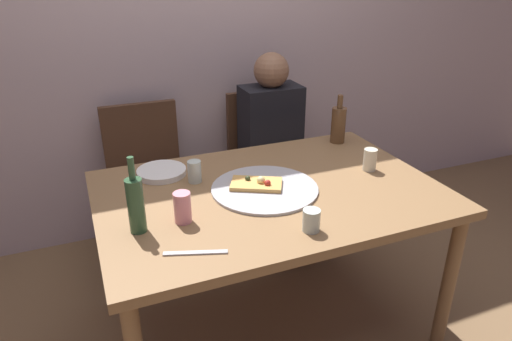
{
  "coord_description": "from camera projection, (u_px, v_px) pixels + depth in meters",
  "views": [
    {
      "loc": [
        -0.73,
        -1.64,
        1.66
      ],
      "look_at": [
        -0.02,
        0.11,
        0.8
      ],
      "focal_mm": 32.44,
      "sensor_mm": 36.0,
      "label": 1
    }
  ],
  "objects": [
    {
      "name": "beer_bottle",
      "position": [
        136.0,
        204.0,
        1.66
      ],
      "size": [
        0.06,
        0.06,
        0.3
      ],
      "color": "#2D5133",
      "rests_on": "dining_table"
    },
    {
      "name": "soda_can",
      "position": [
        182.0,
        207.0,
        1.74
      ],
      "size": [
        0.07,
        0.07,
        0.12
      ],
      "primitive_type": "cylinder",
      "color": "pink",
      "rests_on": "dining_table"
    },
    {
      "name": "dining_table",
      "position": [
        270.0,
        205.0,
        2.04
      ],
      "size": [
        1.47,
        0.99,
        0.75
      ],
      "color": "olive",
      "rests_on": "ground_plane"
    },
    {
      "name": "tumbler_near",
      "position": [
        370.0,
        160.0,
        2.18
      ],
      "size": [
        0.06,
        0.06,
        0.1
      ],
      "primitive_type": "cylinder",
      "color": "beige",
      "rests_on": "dining_table"
    },
    {
      "name": "pizza_tray",
      "position": [
        265.0,
        189.0,
        2.0
      ],
      "size": [
        0.46,
        0.46,
        0.01
      ],
      "primitive_type": "cylinder",
      "color": "#ADADB2",
      "rests_on": "dining_table"
    },
    {
      "name": "table_knife",
      "position": [
        195.0,
        253.0,
        1.57
      ],
      "size": [
        0.21,
        0.09,
        0.01
      ],
      "primitive_type": "cube",
      "rotation": [
        0.0,
        0.0,
        5.96
      ],
      "color": "#B7B7BC",
      "rests_on": "dining_table"
    },
    {
      "name": "pizza_slice_last",
      "position": [
        257.0,
        184.0,
        2.01
      ],
      "size": [
        0.26,
        0.22,
        0.05
      ],
      "color": "tan",
      "rests_on": "pizza_tray"
    },
    {
      "name": "ground_plane",
      "position": [
        268.0,
        322.0,
        2.32
      ],
      "size": [
        8.0,
        8.0,
        0.0
      ],
      "primitive_type": "plane",
      "color": "brown"
    },
    {
      "name": "wine_bottle",
      "position": [
        338.0,
        124.0,
        2.49
      ],
      "size": [
        0.08,
        0.08,
        0.26
      ],
      "color": "brown",
      "rests_on": "dining_table"
    },
    {
      "name": "chair_left",
      "position": [
        147.0,
        172.0,
        2.73
      ],
      "size": [
        0.44,
        0.44,
        0.9
      ],
      "rotation": [
        0.0,
        0.0,
        3.14
      ],
      "color": "#472D1E",
      "rests_on": "ground_plane"
    },
    {
      "name": "tumbler_far",
      "position": [
        195.0,
        172.0,
        2.06
      ],
      "size": [
        0.06,
        0.06,
        0.1
      ],
      "primitive_type": "cylinder",
      "color": "#B7C6BC",
      "rests_on": "dining_table"
    },
    {
      "name": "wine_glass",
      "position": [
        311.0,
        220.0,
        1.69
      ],
      "size": [
        0.07,
        0.07,
        0.09
      ],
      "primitive_type": "cylinder",
      "color": "#B7C6BC",
      "rests_on": "dining_table"
    },
    {
      "name": "guest_in_sweater",
      "position": [
        276.0,
        143.0,
        2.81
      ],
      "size": [
        0.36,
        0.56,
        1.17
      ],
      "rotation": [
        0.0,
        0.0,
        3.14
      ],
      "color": "black",
      "rests_on": "ground_plane"
    },
    {
      "name": "plate_stack",
      "position": [
        162.0,
        172.0,
        2.14
      ],
      "size": [
        0.23,
        0.23,
        0.03
      ],
      "primitive_type": "cylinder",
      "color": "white",
      "rests_on": "dining_table"
    },
    {
      "name": "back_wall",
      "position": [
        192.0,
        25.0,
        2.78
      ],
      "size": [
        6.0,
        0.1,
        2.6
      ],
      "primitive_type": "cube",
      "color": "#B29EA3",
      "rests_on": "ground_plane"
    },
    {
      "name": "chair_right",
      "position": [
        266.0,
        153.0,
        2.99
      ],
      "size": [
        0.44,
        0.44,
        0.9
      ],
      "rotation": [
        0.0,
        0.0,
        3.14
      ],
      "color": "#472D1E",
      "rests_on": "ground_plane"
    }
  ]
}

